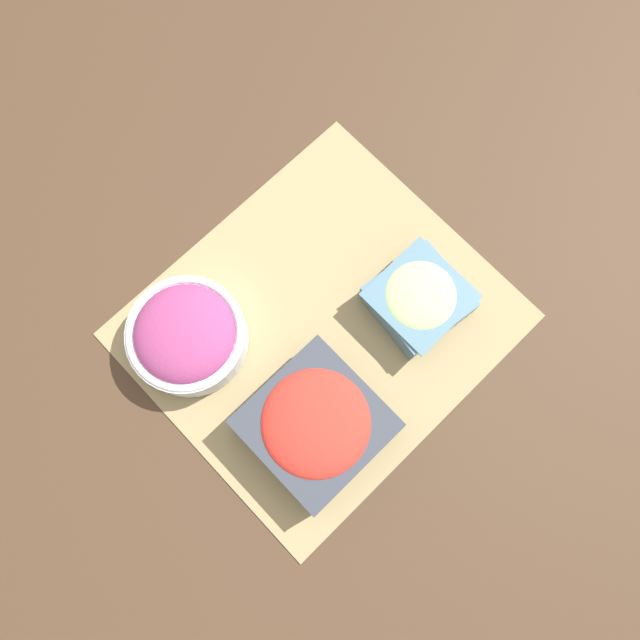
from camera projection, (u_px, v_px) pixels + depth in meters
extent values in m
plane|color=#422D1E|center=(320.00, 325.00, 0.95)|extent=(3.00, 3.00, 0.00)
cube|color=#937F56|center=(320.00, 325.00, 0.95)|extent=(0.52, 0.46, 0.00)
cylinder|color=silver|center=(188.00, 337.00, 0.92)|extent=(0.17, 0.17, 0.05)
torus|color=silver|center=(185.00, 333.00, 0.90)|extent=(0.17, 0.17, 0.01)
ellipsoid|color=#93386B|center=(185.00, 333.00, 0.90)|extent=(0.15, 0.15, 0.05)
cube|color=slate|center=(418.00, 300.00, 0.93)|extent=(0.14, 0.14, 0.05)
cube|color=slate|center=(421.00, 295.00, 0.91)|extent=(0.13, 0.13, 0.00)
ellipsoid|color=#A8CC7F|center=(421.00, 296.00, 0.91)|extent=(0.11, 0.11, 0.03)
cube|color=#333842|center=(316.00, 425.00, 0.89)|extent=(0.18, 0.18, 0.06)
cube|color=#333842|center=(316.00, 423.00, 0.86)|extent=(0.18, 0.18, 0.00)
ellipsoid|color=red|center=(316.00, 423.00, 0.86)|extent=(0.16, 0.16, 0.04)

